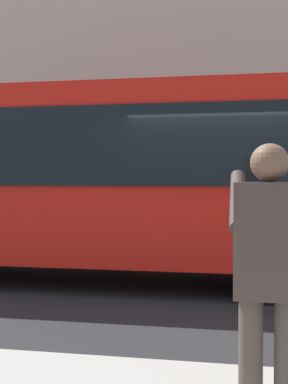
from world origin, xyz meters
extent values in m
plane|color=#232326|center=(0.00, 0.00, 0.00)|extent=(60.00, 60.00, 0.00)
cube|color=beige|center=(0.00, -6.80, 6.00)|extent=(28.00, 0.80, 12.00)
cube|color=red|center=(2.32, -0.37, 1.70)|extent=(9.00, 2.50, 2.60)
cube|color=black|center=(2.32, 0.89, 2.10)|extent=(7.60, 0.06, 1.10)
cylinder|color=black|center=(-0.68, -1.47, 0.50)|extent=(1.00, 0.28, 1.00)
cylinder|color=black|center=(-0.68, 0.73, 0.50)|extent=(1.00, 0.28, 1.00)
cylinder|color=#4C4238|center=(-0.54, 4.68, 0.56)|extent=(0.14, 0.14, 0.82)
cylinder|color=#4C4238|center=(-0.34, 4.68, 0.56)|extent=(0.14, 0.14, 0.82)
cube|color=#473833|center=(-0.44, 4.68, 1.30)|extent=(0.40, 0.24, 0.66)
sphere|color=brown|center=(-0.44, 4.68, 1.74)|extent=(0.22, 0.22, 0.22)
cylinder|color=#473833|center=(-0.26, 4.52, 1.52)|extent=(0.09, 0.48, 0.37)
cube|color=black|center=(-0.34, 4.38, 1.72)|extent=(0.07, 0.01, 0.14)
camera|label=1|loc=(-0.28, 7.68, 1.65)|focal=48.19mm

